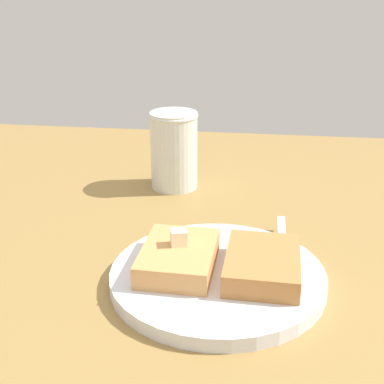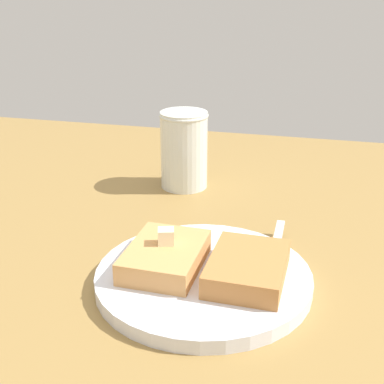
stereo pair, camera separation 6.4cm
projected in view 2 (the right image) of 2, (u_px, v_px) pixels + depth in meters
The scene contains 7 objects.
table_surface at pixel (230, 363), 44.62cm from camera, with size 125.56×125.56×2.78cm, color olive.
plate at pixel (203, 277), 52.88cm from camera, with size 21.37×21.37×1.44cm.
toast_slice_left at pixel (165, 256), 53.19cm from camera, with size 7.10×9.62×2.27cm, color tan.
toast_slice_middle at pixel (243, 267), 51.22cm from camera, with size 7.10×9.62×2.27cm, color #B7773F.
butter_pat_primary at pixel (166, 236), 53.03cm from camera, with size 1.58×1.42×1.58cm, color #F7ECC8.
fork at pixel (273, 259), 54.61cm from camera, with size 2.20×16.00×0.36cm.
syrup_jar at pixel (184, 152), 75.57cm from camera, with size 6.86×6.86×10.93cm.
Camera 2 is at (5.50, -35.43, 31.72)cm, focal length 50.00 mm.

